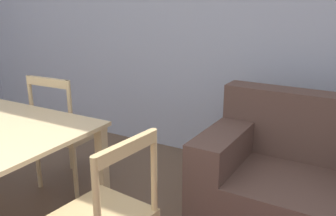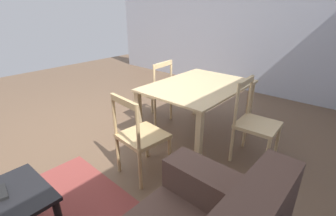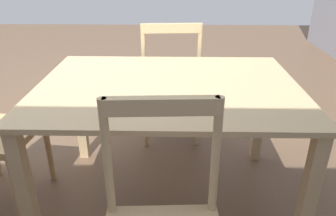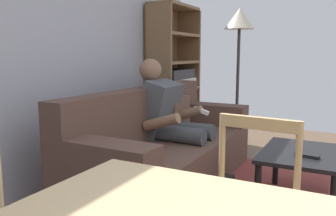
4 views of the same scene
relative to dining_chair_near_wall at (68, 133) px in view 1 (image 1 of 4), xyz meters
The scene contains 2 objects.
wall_back 1.71m from the dining_chair_near_wall, 51.18° to the left, with size 6.55×0.12×2.65m, color #B2B7C6.
dining_chair_near_wall is the anchor object (origin of this frame).
Camera 1 is at (1.10, -0.14, 1.47)m, focal length 38.75 mm.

